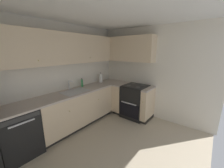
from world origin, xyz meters
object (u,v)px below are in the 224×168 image
at_px(dishwasher, 18,133).
at_px(paper_towel_roll, 101,78).
at_px(oven_range, 135,101).
at_px(soap_bottle, 82,83).

xyz_separation_m(dishwasher, paper_towel_roll, (2.28, 0.16, 0.58)).
relative_size(oven_range, paper_towel_roll, 3.40).
xyz_separation_m(soap_bottle, paper_towel_roll, (0.69, -0.02, 0.02)).
distance_m(soap_bottle, paper_towel_roll, 0.69).
height_order(dishwasher, paper_towel_roll, paper_towel_roll).
height_order(oven_range, paper_towel_roll, paper_towel_roll).
relative_size(dishwasher, paper_towel_roll, 2.79).
bearing_deg(oven_range, soap_bottle, 132.08).
xyz_separation_m(oven_range, paper_towel_roll, (-0.27, 1.04, 0.55)).
distance_m(dishwasher, paper_towel_roll, 2.36).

